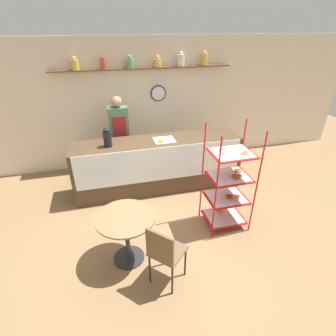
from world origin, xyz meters
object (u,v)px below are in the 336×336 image
pastry_rack (228,186)px  donut_tray_counter (163,140)px  coffee_carafe (107,138)px  person_worker (120,135)px  cafe_table (126,227)px  cafe_chair (164,251)px

pastry_rack → donut_tray_counter: 1.49m
coffee_carafe → donut_tray_counter: bearing=0.1°
person_worker → donut_tray_counter: (0.74, -0.67, 0.09)m
cafe_table → cafe_chair: bearing=-53.5°
person_worker → cafe_chair: size_ratio=1.90×
donut_tray_counter → cafe_chair: bearing=-103.5°
cafe_table → coffee_carafe: coffee_carafe is taller
cafe_table → donut_tray_counter: donut_tray_counter is taller
person_worker → cafe_table: person_worker is taller
person_worker → cafe_table: (-0.17, -2.30, -0.38)m
cafe_table → donut_tray_counter: size_ratio=2.05×
person_worker → cafe_chair: (0.22, -2.82, -0.38)m
coffee_carafe → pastry_rack: bearing=-37.1°
person_worker → cafe_table: 2.34m
pastry_rack → coffee_carafe: (-1.69, 1.28, 0.45)m
cafe_chair → donut_tray_counter: bearing=-57.5°
person_worker → cafe_chair: person_worker is taller
cafe_chair → coffee_carafe: size_ratio=2.71×
cafe_table → cafe_chair: (0.38, -0.52, 0.00)m
person_worker → cafe_table: size_ratio=2.20×
person_worker → coffee_carafe: (-0.25, -0.67, 0.23)m
cafe_chair → coffee_carafe: coffee_carafe is taller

